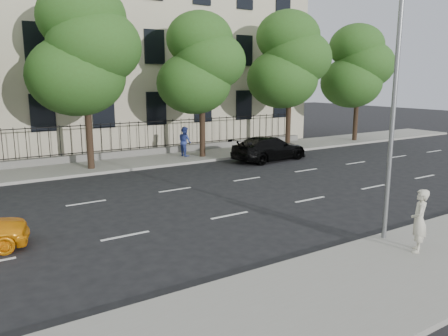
{
  "coord_description": "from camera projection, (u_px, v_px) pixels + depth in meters",
  "views": [
    {
      "loc": [
        -8.47,
        -10.35,
        4.92
      ],
      "look_at": [
        0.07,
        3.0,
        1.69
      ],
      "focal_mm": 35.0,
      "sensor_mm": 36.0,
      "label": 1
    }
  ],
  "objects": [
    {
      "name": "ground",
      "position": [
        272.0,
        235.0,
        14.0
      ],
      "size": [
        120.0,
        120.0,
        0.0
      ],
      "primitive_type": "plane",
      "color": "black",
      "rests_on": "ground"
    },
    {
      "name": "near_sidewalk",
      "position": [
        376.0,
        281.0,
        10.68
      ],
      "size": [
        60.0,
        4.0,
        0.15
      ],
      "primitive_type": "cube",
      "color": "gray",
      "rests_on": "ground"
    },
    {
      "name": "far_sidewalk",
      "position": [
        122.0,
        164.0,
        25.53
      ],
      "size": [
        60.0,
        4.0,
        0.15
      ],
      "primitive_type": "cube",
      "color": "gray",
      "rests_on": "ground"
    },
    {
      "name": "lane_markings",
      "position": [
        200.0,
        201.0,
        17.91
      ],
      "size": [
        49.6,
        4.62,
        0.01
      ],
      "primitive_type": null,
      "color": "silver",
      "rests_on": "ground"
    },
    {
      "name": "masonry_building",
      "position": [
        73.0,
        21.0,
        31.13
      ],
      "size": [
        34.6,
        12.11,
        18.5
      ],
      "color": "beige",
      "rests_on": "ground"
    },
    {
      "name": "iron_fence",
      "position": [
        112.0,
        150.0,
        26.82
      ],
      "size": [
        30.0,
        0.5,
        2.2
      ],
      "color": "slate",
      "rests_on": "far_sidewalk"
    },
    {
      "name": "street_light",
      "position": [
        381.0,
        71.0,
        12.83
      ],
      "size": [
        0.25,
        3.32,
        8.05
      ],
      "color": "slate",
      "rests_on": "near_sidewalk"
    },
    {
      "name": "tree_c",
      "position": [
        84.0,
        50.0,
        22.71
      ],
      "size": [
        5.89,
        5.5,
        9.8
      ],
      "color": "#382619",
      "rests_on": "far_sidewalk"
    },
    {
      "name": "tree_d",
      "position": [
        201.0,
        64.0,
        26.52
      ],
      "size": [
        5.34,
        4.94,
        8.84
      ],
      "color": "#382619",
      "rests_on": "far_sidewalk"
    },
    {
      "name": "tree_e",
      "position": [
        289.0,
        60.0,
        30.15
      ],
      "size": [
        5.71,
        5.31,
        9.46
      ],
      "color": "#382619",
      "rests_on": "far_sidewalk"
    },
    {
      "name": "tree_f",
      "position": [
        357.0,
        67.0,
        33.91
      ],
      "size": [
        5.52,
        5.12,
        9.01
      ],
      "color": "#382619",
      "rests_on": "far_sidewalk"
    },
    {
      "name": "black_sedan",
      "position": [
        269.0,
        148.0,
        26.78
      ],
      "size": [
        5.36,
        2.61,
        1.5
      ],
      "primitive_type": "imported",
      "rotation": [
        0.0,
        0.0,
        1.67
      ],
      "color": "black",
      "rests_on": "ground"
    },
    {
      "name": "woman_near",
      "position": [
        419.0,
        221.0,
        12.15
      ],
      "size": [
        0.78,
        0.72,
        1.8
      ],
      "primitive_type": "imported",
      "rotation": [
        0.0,
        0.0,
        3.74
      ],
      "color": "beige",
      "rests_on": "near_sidewalk"
    },
    {
      "name": "pedestrian_far",
      "position": [
        185.0,
        141.0,
        27.44
      ],
      "size": [
        0.73,
        0.93,
        1.86
      ],
      "primitive_type": "imported",
      "rotation": [
        0.0,
        0.0,
        1.6
      ],
      "color": "navy",
      "rests_on": "far_sidewalk"
    }
  ]
}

